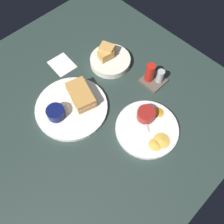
# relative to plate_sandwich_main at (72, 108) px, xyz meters

# --- Properties ---
(ground_plane) EXTENTS (1.10, 1.10, 0.03)m
(ground_plane) POSITION_rel_plate_sandwich_main_xyz_m (0.03, 0.06, -0.02)
(ground_plane) COLOR #283833
(plate_sandwich_main) EXTENTS (0.29, 0.29, 0.02)m
(plate_sandwich_main) POSITION_rel_plate_sandwich_main_xyz_m (0.00, 0.00, 0.00)
(plate_sandwich_main) COLOR white
(plate_sandwich_main) RESTS_ON ground_plane
(sandwich_half_near) EXTENTS (0.15, 0.11, 0.05)m
(sandwich_half_near) POSITION_rel_plate_sandwich_main_xyz_m (-0.00, 0.05, 0.03)
(sandwich_half_near) COLOR #C68C42
(sandwich_half_near) RESTS_ON plate_sandwich_main
(ramekin_dark_sauce) EXTENTS (0.07, 0.07, 0.04)m
(ramekin_dark_sauce) POSITION_rel_plate_sandwich_main_xyz_m (-0.01, -0.06, 0.03)
(ramekin_dark_sauce) COLOR #0C144C
(ramekin_dark_sauce) RESTS_ON plate_sandwich_main
(spoon_by_dark_ramekin) EXTENTS (0.02, 0.10, 0.01)m
(spoon_by_dark_ramekin) POSITION_rel_plate_sandwich_main_xyz_m (-0.01, -0.01, 0.01)
(spoon_by_dark_ramekin) COLOR silver
(spoon_by_dark_ramekin) RESTS_ON plate_sandwich_main
(plate_chips_companion) EXTENTS (0.24, 0.24, 0.02)m
(plate_chips_companion) POSITION_rel_plate_sandwich_main_xyz_m (0.27, 0.15, 0.00)
(plate_chips_companion) COLOR white
(plate_chips_companion) RESTS_ON ground_plane
(ramekin_light_gravy) EXTENTS (0.07, 0.07, 0.04)m
(ramekin_light_gravy) POSITION_rel_plate_sandwich_main_xyz_m (0.23, 0.18, 0.03)
(ramekin_light_gravy) COLOR maroon
(ramekin_light_gravy) RESTS_ON plate_chips_companion
(spoon_by_gravy_ramekin) EXTENTS (0.09, 0.07, 0.01)m
(spoon_by_gravy_ramekin) POSITION_rel_plate_sandwich_main_xyz_m (0.23, 0.18, 0.01)
(spoon_by_gravy_ramekin) COLOR silver
(spoon_by_gravy_ramekin) RESTS_ON plate_chips_companion
(plantain_chip_scatter) EXTENTS (0.14, 0.16, 0.01)m
(plantain_chip_scatter) POSITION_rel_plate_sandwich_main_xyz_m (0.32, 0.16, 0.01)
(plantain_chip_scatter) COLOR orange
(plantain_chip_scatter) RESTS_ON plate_chips_companion
(bread_basket_rear) EXTENTS (0.18, 0.18, 0.08)m
(bread_basket_rear) POSITION_rel_plate_sandwich_main_xyz_m (-0.06, 0.27, 0.01)
(bread_basket_rear) COLOR silver
(bread_basket_rear) RESTS_ON ground_plane
(condiment_caddy) EXTENTS (0.09, 0.09, 0.10)m
(condiment_caddy) POSITION_rel_plate_sandwich_main_xyz_m (0.13, 0.33, 0.03)
(condiment_caddy) COLOR brown
(condiment_caddy) RESTS_ON ground_plane
(paper_napkin_folded) EXTENTS (0.12, 0.10, 0.00)m
(paper_napkin_folded) POSITION_rel_plate_sandwich_main_xyz_m (-0.20, 0.11, -0.01)
(paper_napkin_folded) COLOR white
(paper_napkin_folded) RESTS_ON ground_plane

